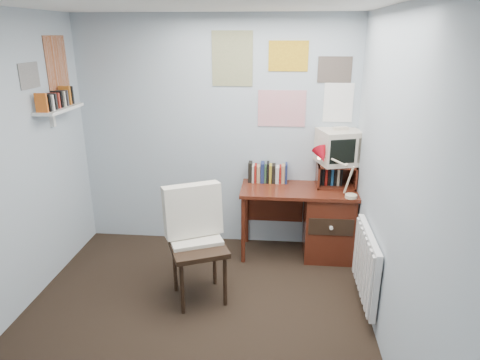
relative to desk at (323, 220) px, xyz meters
The scene contains 13 objects.
ground 1.93m from the desk, 128.37° to the right, with size 3.50×3.50×0.00m, color black.
back_wall 1.47m from the desk, 167.00° to the left, with size 3.00×0.02×2.50m, color #A6B1BE.
right_wall 1.74m from the desk, 77.48° to the right, with size 0.02×3.50×2.50m, color #A6B1BE.
desk is the anchor object (origin of this frame).
desk_chair 1.49m from the desk, 141.70° to the right, with size 0.51×0.49×1.00m, color black.
desk_lamp 0.65m from the desk, 43.10° to the right, with size 0.30×0.26×0.43m, color #B20B1A.
tv_riser 0.51m from the desk, 42.96° to the left, with size 0.40×0.30×0.25m, color #562113.
crt_tv 0.82m from the desk, 44.51° to the left, with size 0.41×0.37×0.38m, color beige.
book_row 0.71m from the desk, 160.58° to the left, with size 0.60×0.14×0.22m, color #562113.
radiator 0.97m from the desk, 72.76° to the right, with size 0.09×0.80×0.60m, color white.
wall_shelf 2.87m from the desk, behind, with size 0.20×0.62×0.24m, color white.
posters_back 1.54m from the desk, 150.72° to the left, with size 1.20×0.01×0.90m, color white.
posters_left 3.13m from the desk, behind, with size 0.01×0.70×0.60m, color white.
Camera 1 is at (0.68, -2.76, 2.30)m, focal length 32.00 mm.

